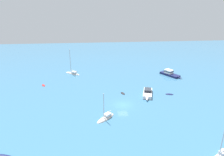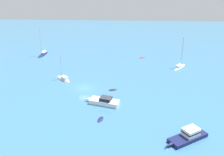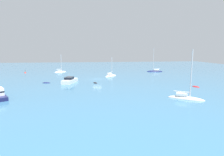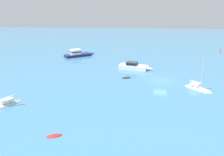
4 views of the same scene
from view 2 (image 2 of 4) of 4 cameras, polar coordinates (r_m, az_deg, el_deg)
The scene contains 9 objects.
ground_plane at distance 63.34m, azimuth -5.83°, elevation -2.09°, with size 160.05×160.05×0.00m, color teal.
dinghy at distance 61.94m, azimuth 0.15°, elevation -2.57°, with size 2.09×1.44×0.46m.
yacht at distance 77.42m, azimuth 14.07°, elevation 2.29°, with size 4.68×5.80×9.18m.
motor_cruiser at distance 47.12m, azimuth 15.78°, elevation -11.61°, with size 8.03×5.99×1.92m.
tender at distance 83.61m, azimuth 6.36°, elevation 4.25°, with size 2.08×1.52×0.44m.
tender_1 at distance 50.91m, azimuth -2.47°, elevation -8.76°, with size 1.41×2.35×0.47m.
sailboat at distance 68.59m, azimuth -10.22°, elevation -0.20°, with size 4.78×4.82×6.75m.
powerboat at distance 55.87m, azimuth -1.82°, elevation -4.88°, with size 7.73×3.95×2.76m.
ketch at distance 88.49m, azimuth -14.35°, elevation 4.81°, with size 2.38×6.45×9.76m.
Camera 2 is at (-9.09, 56.62, 26.90)m, focal length 43.36 mm.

